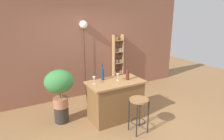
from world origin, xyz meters
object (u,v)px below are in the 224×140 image
Objects in this scene: bar_stool at (139,107)px; bottle_spirits_clear at (127,75)px; spice_shelf at (118,61)px; pendant_globe_light at (84,26)px; potted_plant at (59,84)px; bottle_soda_blue at (103,74)px; wine_glass_center at (94,79)px; wine_glass_left at (118,75)px; plant_stool at (62,114)px.

bar_stool is 2.30× the size of bottle_spirits_clear.
bar_stool is 2.37m from spice_shelf.
bar_stool is 0.34× the size of pendant_globe_light.
spice_shelf is at bearing 66.66° from bottle_spirits_clear.
bottle_soda_blue is (0.92, -0.22, 0.13)m from potted_plant.
potted_plant is 5.08× the size of wine_glass_center.
bottle_soda_blue is (-0.33, 0.93, 0.48)m from bar_stool.
bottle_spirits_clear is at bearing -14.66° from wine_glass_left.
wine_glass_center is 1.80m from pendant_globe_light.
plant_stool is at bearing -133.13° from pendant_globe_light.
plant_stool is 1.03× the size of bottle_soda_blue.
pendant_globe_light reaches higher than bottle_soda_blue.
bar_stool is at bearing -42.70° from potted_plant.
bottle_soda_blue is 0.31m from wine_glass_center.
bar_stool is 0.87× the size of potted_plant.
bottle_soda_blue is (0.92, -0.22, 0.84)m from plant_stool.
spice_shelf is at bearing 59.20° from wine_glass_left.
pendant_globe_light is (0.38, 1.46, 0.99)m from wine_glass_center.
spice_shelf reaches higher than potted_plant.
wine_glass_center is at bearing -29.59° from plant_stool.
bottle_soda_blue is at bearing -13.27° from plant_stool.
bottle_spirits_clear is at bearing -113.34° from spice_shelf.
plant_stool is 0.43× the size of potted_plant.
potted_plant is 1.27m from wine_glass_left.
spice_shelf reaches higher than plant_stool.
pendant_globe_light reaches higher than bottle_spirits_clear.
wine_glass_left is at bearing 165.34° from bottle_spirits_clear.
bottle_soda_blue is 0.16× the size of pendant_globe_light.
plant_stool is (-2.06, -1.05, -0.74)m from spice_shelf.
potted_plant reaches higher than plant_stool.
bottle_soda_blue is at bearing 109.32° from bar_stool.
plant_stool is at bearing 160.62° from wine_glass_left.
bottle_soda_blue is at bearing 143.47° from wine_glass_left.
pendant_globe_light reaches higher than potted_plant.
pendant_globe_light is at bearing 177.71° from spice_shelf.
bottle_spirits_clear reaches higher than wine_glass_center.
bottle_soda_blue is 0.55m from bottle_spirits_clear.
wine_glass_left is at bearing -5.61° from wine_glass_center.
bottle_soda_blue is at bearing -94.68° from pendant_globe_light.
bottle_soda_blue reaches higher than wine_glass_center.
bottle_soda_blue is at bearing -13.27° from potted_plant.
bottle_spirits_clear reaches higher than plant_stool.
wine_glass_left reaches higher than plant_stool.
spice_shelf is 10.43× the size of wine_glass_left.
potted_plant is (-1.24, 1.15, 0.35)m from bar_stool.
spice_shelf is 1.71m from bottle_soda_blue.
bottle_spirits_clear is (1.41, -0.47, 0.83)m from plant_stool.
potted_plant is 0.75m from wine_glass_center.
potted_plant is 2.39× the size of bottle_soda_blue.
potted_plant is at bearing 0.00° from plant_stool.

